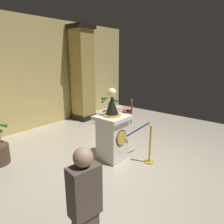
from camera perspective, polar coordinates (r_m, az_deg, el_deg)
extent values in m
plane|color=#B2A893|center=(5.28, 3.91, -14.41)|extent=(10.13, 10.13, 0.00)
cube|color=tan|center=(7.94, -22.16, 9.79)|extent=(10.13, 0.16, 4.01)
cube|color=silver|center=(5.26, 0.00, -7.84)|extent=(0.60, 0.60, 1.10)
cube|color=silver|center=(5.05, 0.00, -1.58)|extent=(0.75, 0.75, 0.10)
cylinder|color=gold|center=(5.03, 2.77, -7.35)|extent=(0.36, 0.03, 0.36)
cylinder|color=black|center=(5.03, 2.68, -7.32)|extent=(0.41, 0.01, 0.41)
cylinder|color=gold|center=(5.03, 0.00, -0.82)|extent=(0.45, 0.45, 0.04)
cone|color=black|center=(4.97, 0.00, 2.04)|extent=(0.33, 0.33, 0.48)
cylinder|color=gold|center=(4.92, 0.00, 4.60)|extent=(0.03, 0.03, 0.06)
sphere|color=beige|center=(4.91, 0.00, 5.56)|extent=(0.22, 0.22, 0.22)
cylinder|color=gold|center=(5.40, 10.49, -13.74)|extent=(0.24, 0.24, 0.03)
cylinder|color=gold|center=(5.20, 10.74, -9.33)|extent=(0.05, 0.05, 0.94)
sphere|color=gold|center=(5.01, 11.03, -4.00)|extent=(0.08, 0.08, 0.08)
cylinder|color=gold|center=(6.49, -0.64, -8.33)|extent=(0.24, 0.24, 0.03)
cylinder|color=gold|center=(6.32, -0.65, -4.59)|extent=(0.05, 0.05, 0.93)
sphere|color=gold|center=(6.17, -0.67, -0.17)|extent=(0.08, 0.08, 0.08)
cylinder|color=#141947|center=(5.34, 7.55, -4.84)|extent=(0.83, 0.21, 0.22)
cylinder|color=#141947|center=(5.91, 1.80, -2.70)|extent=(0.83, 0.21, 0.22)
sphere|color=#141947|center=(5.64, 4.51, -4.58)|extent=(0.04, 0.04, 0.04)
cube|color=black|center=(8.95, -7.92, -1.17)|extent=(0.84, 0.84, 0.20)
cube|color=tan|center=(8.62, -8.37, 10.54)|extent=(0.73, 0.73, 3.85)
cube|color=black|center=(8.67, -8.87, 22.78)|extent=(0.87, 0.87, 0.16)
cone|color=#2D662D|center=(5.70, -29.23, -3.17)|extent=(0.35, 0.15, 0.21)
cylinder|color=black|center=(8.26, -0.80, -1.45)|extent=(0.57, 0.57, 0.47)
cylinder|color=brown|center=(8.15, -0.81, 1.42)|extent=(0.08, 0.08, 0.38)
cone|color=#265928|center=(8.24, -0.12, 4.01)|extent=(0.41, 0.17, 0.25)
cone|color=#265928|center=(8.20, -1.85, 3.95)|extent=(0.10, 0.40, 0.21)
cone|color=#265928|center=(7.95, -1.86, 3.59)|extent=(0.40, 0.15, 0.26)
cone|color=#265928|center=(7.97, 0.35, 3.63)|extent=(0.14, 0.40, 0.24)
cube|color=brown|center=(2.48, -7.86, -21.26)|extent=(0.39, 0.27, 0.62)
sphere|color=tan|center=(2.26, -8.25, -12.58)|extent=(0.22, 0.22, 0.22)
cylinder|color=#332D28|center=(8.01, 1.15, -3.65)|extent=(0.35, 0.35, 0.03)
cylinder|color=#332D28|center=(7.90, 1.16, -1.21)|extent=(0.06, 0.06, 0.74)
cylinder|color=silver|center=(7.81, 1.18, 1.40)|extent=(0.50, 0.50, 0.03)
cylinder|color=black|center=(8.44, 3.34, -1.18)|extent=(0.03, 0.03, 0.45)
cylinder|color=black|center=(8.14, 3.16, -1.81)|extent=(0.03, 0.03, 0.45)
cylinder|color=black|center=(8.43, 5.51, -1.26)|extent=(0.03, 0.03, 0.45)
cylinder|color=black|center=(8.12, 5.42, -1.90)|extent=(0.03, 0.03, 0.45)
cube|color=maroon|center=(8.21, 4.39, 0.17)|extent=(0.55, 0.55, 0.06)
cube|color=maroon|center=(8.14, 5.62, 1.86)|extent=(0.36, 0.26, 0.45)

